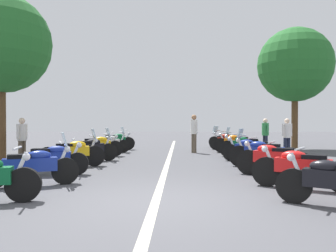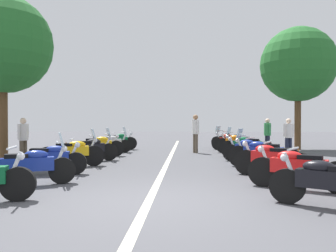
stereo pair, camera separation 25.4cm
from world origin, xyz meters
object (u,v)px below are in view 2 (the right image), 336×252
(bystander_0, at_px, (195,130))
(motorcycle_left_row_4, at_px, (89,148))
(motorcycle_right_row_3, at_px, (262,153))
(motorcycle_right_row_8, at_px, (228,139))
(roadside_tree_0, at_px, (3,45))
(motorcycle_left_row_5, at_px, (98,145))
(traffic_cone_0, at_px, (299,159))
(motorcycle_right_row_2, at_px, (271,159))
(motorcycle_left_row_2, at_px, (49,159))
(roadside_tree_1, at_px, (298,65))
(motorcycle_right_row_6, at_px, (238,143))
(bystander_2, at_px, (267,133))
(motorcycle_left_row_7, at_px, (117,141))
(motorcycle_left_row_3, at_px, (72,152))
(motorcycle_right_row_5, at_px, (246,146))
(motorcycle_right_row_7, at_px, (230,141))
(motorcycle_left_row_1, at_px, (29,165))
(motorcycle_right_row_1, at_px, (298,168))
(traffic_cone_1, at_px, (66,149))
(motorcycle_right_row_0, at_px, (329,182))
(motorcycle_right_row_4, at_px, (251,150))
(bystander_1, at_px, (23,137))
(bystander_3, at_px, (288,135))
(motorcycle_left_row_6, at_px, (109,143))

(bystander_0, bearing_deg, motorcycle_left_row_4, -166.35)
(motorcycle_right_row_3, relative_size, motorcycle_right_row_8, 1.08)
(motorcycle_left_row_4, xyz_separation_m, roadside_tree_0, (-0.16, 3.12, 3.74))
(motorcycle_left_row_5, height_order, traffic_cone_0, motorcycle_left_row_5)
(motorcycle_left_row_4, distance_m, motorcycle_right_row_2, 6.46)
(motorcycle_left_row_2, bearing_deg, roadside_tree_1, 30.36)
(motorcycle_right_row_6, height_order, motorcycle_right_row_8, motorcycle_right_row_8)
(motorcycle_left_row_4, distance_m, bystander_2, 8.32)
(motorcycle_left_row_7, relative_size, bystander_0, 1.11)
(motorcycle_left_row_3, height_order, motorcycle_right_row_5, same)
(motorcycle_right_row_7, bearing_deg, motorcycle_right_row_5, 124.97)
(motorcycle_left_row_4, xyz_separation_m, motorcycle_left_row_5, (1.59, 0.12, -0.01))
(motorcycle_right_row_6, bearing_deg, roadside_tree_0, 48.15)
(motorcycle_left_row_1, xyz_separation_m, motorcycle_right_row_1, (-0.10, -5.87, 0.00))
(motorcycle_right_row_5, xyz_separation_m, traffic_cone_1, (0.17, 7.37, -0.18))
(motorcycle_right_row_5, relative_size, motorcycle_right_row_8, 1.10)
(traffic_cone_0, xyz_separation_m, traffic_cone_1, (3.08, 8.47, 0.00))
(motorcycle_left_row_5, height_order, motorcycle_right_row_1, motorcycle_right_row_1)
(motorcycle_left_row_7, bearing_deg, roadside_tree_0, -141.68)
(motorcycle_left_row_4, relative_size, traffic_cone_0, 3.21)
(motorcycle_left_row_7, xyz_separation_m, roadside_tree_1, (0.78, -9.15, 3.87))
(motorcycle_left_row_3, bearing_deg, motorcycle_right_row_1, -51.63)
(motorcycle_right_row_0, height_order, motorcycle_right_row_8, motorcycle_right_row_8)
(motorcycle_right_row_4, relative_size, roadside_tree_0, 0.33)
(motorcycle_right_row_8, bearing_deg, motorcycle_left_row_5, 65.21)
(motorcycle_left_row_2, bearing_deg, roadside_tree_0, 122.46)
(motorcycle_right_row_3, relative_size, motorcycle_right_row_7, 1.10)
(motorcycle_left_row_1, xyz_separation_m, bystander_1, (4.09, 2.19, 0.45))
(motorcycle_right_row_3, bearing_deg, motorcycle_right_row_2, 114.10)
(motorcycle_left_row_4, bearing_deg, bystander_3, -10.52)
(bystander_1, relative_size, roadside_tree_1, 0.25)
(traffic_cone_1, bearing_deg, motorcycle_left_row_5, -97.56)
(motorcycle_left_row_1, distance_m, motorcycle_right_row_3, 6.60)
(motorcycle_right_row_5, distance_m, bystander_0, 2.75)
(motorcycle_left_row_4, height_order, motorcycle_right_row_6, motorcycle_left_row_4)
(motorcycle_left_row_5, relative_size, bystander_2, 1.34)
(motorcycle_right_row_7, relative_size, traffic_cone_0, 2.98)
(motorcycle_right_row_4, relative_size, bystander_2, 1.24)
(motorcycle_left_row_6, bearing_deg, motorcycle_right_row_7, -5.92)
(motorcycle_right_row_7, relative_size, traffic_cone_1, 2.98)
(motorcycle_right_row_1, bearing_deg, bystander_1, -0.69)
(motorcycle_left_row_1, bearing_deg, motorcycle_right_row_6, 28.77)
(motorcycle_right_row_1, height_order, motorcycle_right_row_5, motorcycle_right_row_5)
(traffic_cone_0, distance_m, traffic_cone_1, 9.02)
(motorcycle_left_row_4, bearing_deg, traffic_cone_1, 105.57)
(roadside_tree_0, bearing_deg, motorcycle_right_row_6, -69.32)
(motorcycle_left_row_1, height_order, motorcycle_right_row_6, motorcycle_left_row_1)
(motorcycle_right_row_6, height_order, bystander_2, bystander_2)
(roadside_tree_1, bearing_deg, motorcycle_right_row_0, 164.40)
(motorcycle_right_row_6, xyz_separation_m, roadside_tree_1, (2.39, -3.37, 3.86))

